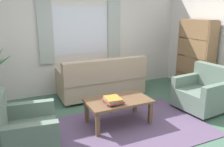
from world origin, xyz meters
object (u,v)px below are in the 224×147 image
Objects in this scene: armchair_right at (203,92)px; book_stack_on_table at (113,100)px; coffee_table at (118,103)px; bookshelf at (195,56)px; armchair_left at (21,133)px; couch at (102,81)px.

book_stack_on_table is (-1.93, 0.09, 0.13)m from armchair_right.
bookshelf reaches higher than coffee_table.
book_stack_on_table is at bearing -73.70° from armchair_left.
armchair_left is 1.63m from coffee_table.
armchair_right is 0.83× the size of coffee_table.
book_stack_on_table is at bearing 74.36° from couch.
book_stack_on_table is (-0.15, -0.09, 0.10)m from coffee_table.
bookshelf reaches higher than armchair_right.
armchair_left is at bearing 104.70° from bookshelf.
armchair_left is at bearing -170.31° from book_stack_on_table.
armchair_left is 3.38m from armchair_right.
couch is 2.05× the size of armchair_left.
couch is 2.08× the size of armchair_right.
armchair_right is 1.94m from book_stack_on_table.
armchair_left is at bearing -92.52° from armchair_right.
couch is at bearing -139.52° from armchair_right.
couch is at bearing 73.48° from bookshelf.
armchair_right reaches higher than coffee_table.
coffee_table is at bearing 79.43° from couch.
armchair_left is at bearing 41.95° from couch.
armchair_right is at bearing -80.66° from armchair_left.
couch reaches higher than armchair_left.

